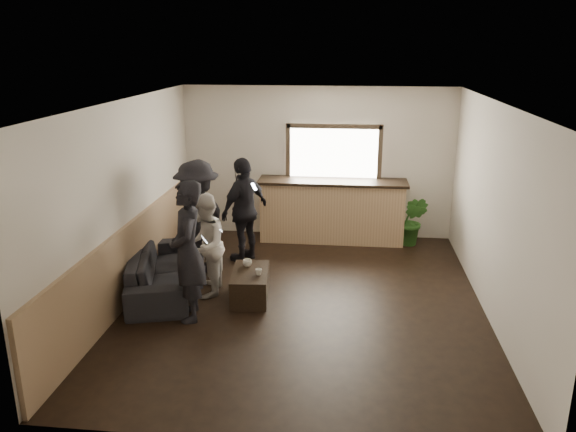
# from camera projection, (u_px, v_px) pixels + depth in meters

# --- Properties ---
(ground) EXTENTS (5.00, 6.00, 0.01)m
(ground) POSITION_uv_depth(u_px,v_px,m) (303.00, 301.00, 8.00)
(ground) COLOR black
(room_shell) EXTENTS (5.01, 6.01, 2.80)m
(room_shell) POSITION_uv_depth(u_px,v_px,m) (250.00, 201.00, 7.64)
(room_shell) COLOR silver
(room_shell) RESTS_ON ground
(bar_counter) EXTENTS (2.70, 0.68, 2.13)m
(bar_counter) POSITION_uv_depth(u_px,v_px,m) (332.00, 207.00, 10.34)
(bar_counter) COLOR tan
(bar_counter) RESTS_ON ground
(sofa) EXTENTS (1.37, 2.28, 0.62)m
(sofa) POSITION_uv_depth(u_px,v_px,m) (160.00, 270.00, 8.30)
(sofa) COLOR black
(sofa) RESTS_ON ground
(coffee_table) EXTENTS (0.59, 0.95, 0.41)m
(coffee_table) POSITION_uv_depth(u_px,v_px,m) (250.00, 285.00, 8.07)
(coffee_table) COLOR black
(coffee_table) RESTS_ON ground
(cup_a) EXTENTS (0.18, 0.18, 0.10)m
(cup_a) POSITION_uv_depth(u_px,v_px,m) (247.00, 263.00, 8.18)
(cup_a) COLOR silver
(cup_a) RESTS_ON coffee_table
(cup_b) EXTENTS (0.11, 0.11, 0.09)m
(cup_b) POSITION_uv_depth(u_px,v_px,m) (259.00, 272.00, 7.87)
(cup_b) COLOR silver
(cup_b) RESTS_ON coffee_table
(potted_plant) EXTENTS (0.62, 0.56, 0.92)m
(potted_plant) POSITION_uv_depth(u_px,v_px,m) (413.00, 221.00, 10.11)
(potted_plant) COLOR #2D6623
(potted_plant) RESTS_ON ground
(person_a) EXTENTS (0.62, 0.78, 1.88)m
(person_a) POSITION_uv_depth(u_px,v_px,m) (188.00, 252.00, 7.27)
(person_a) COLOR black
(person_a) RESTS_ON ground
(person_b) EXTENTS (0.63, 0.78, 1.51)m
(person_b) POSITION_uv_depth(u_px,v_px,m) (205.00, 245.00, 8.02)
(person_b) COLOR beige
(person_b) RESTS_ON ground
(person_c) EXTENTS (1.07, 1.36, 1.85)m
(person_c) POSITION_uv_depth(u_px,v_px,m) (198.00, 220.00, 8.64)
(person_c) COLOR black
(person_c) RESTS_ON ground
(person_d) EXTENTS (0.91, 1.10, 1.76)m
(person_d) POSITION_uv_depth(u_px,v_px,m) (245.00, 210.00, 9.31)
(person_d) COLOR black
(person_d) RESTS_ON ground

